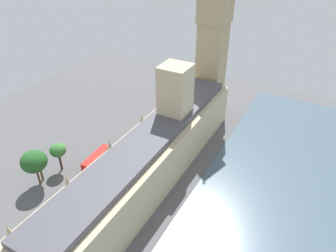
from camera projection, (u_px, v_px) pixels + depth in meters
ground_plane at (144, 177)px, 85.96m from camera, size 148.96×148.96×0.00m
river_thames at (266, 224)px, 72.28m from camera, size 38.89×134.06×0.25m
parliament_building at (152, 154)px, 82.06m from camera, size 14.11×78.96×27.85m
clock_tower at (214, 27)px, 102.29m from camera, size 9.62×9.62×58.31m
car_yellow_cab_corner at (152, 122)px, 108.50m from camera, size 2.19×4.44×1.74m
car_dark_green_opposite_hall at (133, 137)px, 100.84m from camera, size 2.06×4.21×1.74m
double_decker_bus_near_tower at (97, 161)px, 87.78m from camera, size 3.18×10.64×4.75m
car_black_far_end at (48, 207)px, 75.68m from camera, size 1.99×4.41×1.74m
car_white_by_river_gate at (32, 236)px, 68.49m from camera, size 2.03×4.81×1.74m
pedestrian_under_trees at (90, 193)px, 79.63m from camera, size 0.48×0.59×1.66m
pedestrian_midblock at (109, 176)px, 85.17m from camera, size 0.54×0.63×1.60m
plane_tree_leading at (38, 161)px, 81.54m from camera, size 4.44×4.44×8.49m
plane_tree_kerbside at (58, 150)px, 85.32m from camera, size 4.42×4.42×8.51m
plane_tree_trailing at (34, 162)px, 79.46m from camera, size 6.68×6.68×10.56m
street_lamp_slot_10 at (59, 158)px, 86.09m from camera, size 0.56×0.56×6.00m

